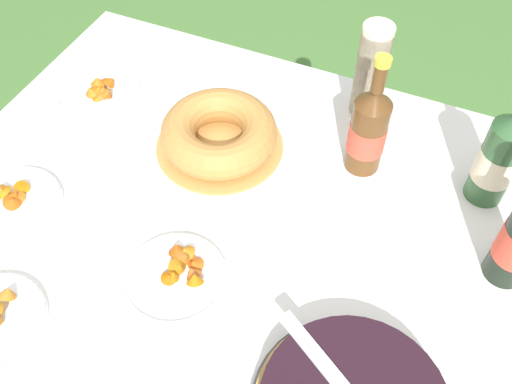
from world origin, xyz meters
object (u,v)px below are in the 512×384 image
(cider_bottle_amber, at_px, (368,130))
(snack_plate_right, at_px, (100,95))
(snack_plate_near, at_px, (13,202))
(snack_plate_left, at_px, (177,275))
(cup_stack, at_px, (370,73))
(bundt_cake, at_px, (219,134))
(cider_bottle_green, at_px, (500,157))

(cider_bottle_amber, xyz_separation_m, snack_plate_right, (-0.67, -0.05, -0.10))
(snack_plate_near, height_order, snack_plate_left, snack_plate_left)
(cider_bottle_amber, height_order, snack_plate_near, cider_bottle_amber)
(cup_stack, height_order, snack_plate_near, cup_stack)
(bundt_cake, height_order, cup_stack, cup_stack)
(cider_bottle_amber, xyz_separation_m, snack_plate_near, (-0.65, -0.42, -0.10))
(cup_stack, bearing_deg, bundt_cake, -138.27)
(cider_bottle_amber, bearing_deg, snack_plate_left, -119.02)
(bundt_cake, height_order, cider_bottle_amber, cider_bottle_amber)
(snack_plate_near, bearing_deg, snack_plate_right, 93.20)
(cup_stack, relative_size, cider_bottle_green, 0.80)
(snack_plate_right, bearing_deg, cider_bottle_green, 4.55)
(cider_bottle_amber, distance_m, snack_plate_near, 0.78)
(cup_stack, bearing_deg, snack_plate_near, -136.12)
(cider_bottle_green, distance_m, snack_plate_right, 0.95)
(snack_plate_right, bearing_deg, snack_plate_near, -86.80)
(cup_stack, bearing_deg, snack_plate_left, -108.01)
(snack_plate_left, height_order, snack_plate_right, snack_plate_left)
(bundt_cake, bearing_deg, cider_bottle_green, 10.04)
(cider_bottle_amber, distance_m, snack_plate_left, 0.51)
(snack_plate_near, relative_size, snack_plate_right, 0.97)
(snack_plate_left, xyz_separation_m, snack_plate_right, (-0.43, 0.38, 0.00))
(cider_bottle_amber, relative_size, snack_plate_left, 1.44)
(cider_bottle_green, xyz_separation_m, snack_plate_right, (-0.94, -0.07, -0.10))
(cup_stack, xyz_separation_m, snack_plate_left, (-0.19, -0.60, -0.11))
(bundt_cake, xyz_separation_m, cider_bottle_green, (0.59, 0.10, 0.07))
(bundt_cake, bearing_deg, snack_plate_left, -77.24)
(cider_bottle_green, relative_size, snack_plate_near, 1.52)
(cider_bottle_green, bearing_deg, cup_stack, 156.10)
(snack_plate_left, bearing_deg, snack_plate_near, 177.67)
(cup_stack, height_order, snack_plate_left, cup_stack)
(bundt_cake, height_order, cider_bottle_green, cider_bottle_green)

